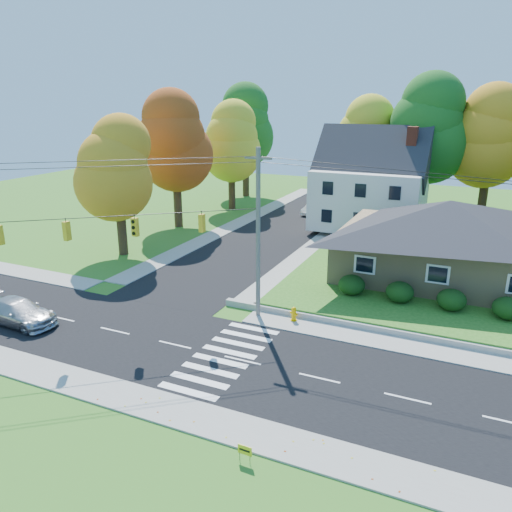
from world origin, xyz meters
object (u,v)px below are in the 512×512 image
at_px(ranch_house, 447,238).
at_px(fire_hydrant, 294,315).
at_px(silver_sedan, 18,312).
at_px(white_car, 313,209).

xyz_separation_m(ranch_house, fire_hydrant, (-7.29, -10.62, -2.83)).
xyz_separation_m(silver_sedan, white_car, (6.42, 34.54, -0.08)).
height_order(silver_sedan, white_car, silver_sedan).
bearing_deg(ranch_house, silver_sedan, -141.06).
relative_size(ranch_house, white_car, 3.77).
relative_size(white_car, fire_hydrant, 4.20).
xyz_separation_m(silver_sedan, fire_hydrant, (14.38, 6.89, -0.30)).
bearing_deg(silver_sedan, fire_hydrant, -62.14).
distance_m(ranch_house, fire_hydrant, 13.19).
bearing_deg(ranch_house, fire_hydrant, -124.47).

